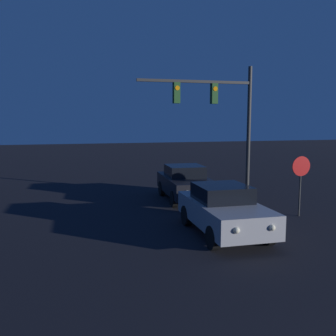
% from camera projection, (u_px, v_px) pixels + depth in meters
% --- Properties ---
extents(car_near, '(2.08, 4.47, 1.64)m').
position_uv_depth(car_near, '(224.00, 210.00, 12.44)').
color(car_near, '#99999E').
rests_on(car_near, ground_plane).
extents(car_far, '(2.18, 4.51, 1.64)m').
position_uv_depth(car_far, '(186.00, 183.00, 17.79)').
color(car_far, black).
rests_on(car_far, ground_plane).
extents(traffic_signal_mast, '(5.36, 0.30, 6.22)m').
position_uv_depth(traffic_signal_mast, '(222.00, 112.00, 16.93)').
color(traffic_signal_mast, '#2D2D2D').
rests_on(traffic_signal_mast, ground_plane).
extents(stop_sign, '(0.78, 0.07, 2.39)m').
position_uv_depth(stop_sign, '(301.00, 174.00, 14.66)').
color(stop_sign, '#2D2D2D').
rests_on(stop_sign, ground_plane).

